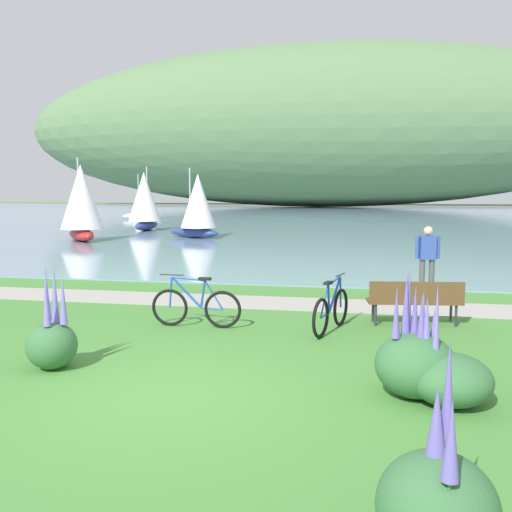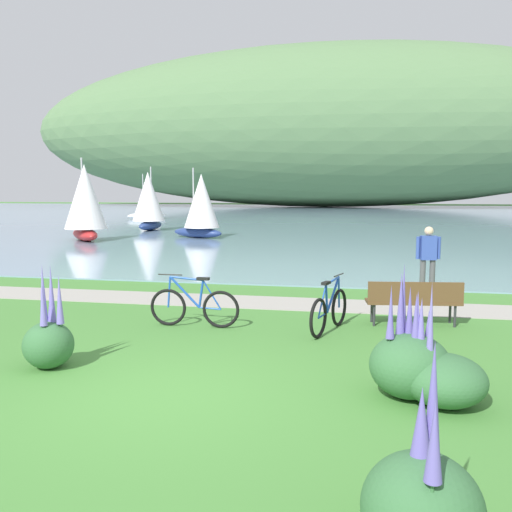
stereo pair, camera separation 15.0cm
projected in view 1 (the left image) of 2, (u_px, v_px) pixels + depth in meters
The scene contains 16 objects.
ground_plane at pixel (165, 396), 7.21m from camera, with size 200.00×200.00×0.00m, color #478438.
bay_water at pixel (336, 217), 54.41m from camera, with size 180.00×80.00×0.04m, color #7A99B2.
distant_hillside at pixel (320, 127), 82.31m from camera, with size 90.39×28.00×23.29m, color #567A4C.
shoreline_path at pixel (254, 302), 13.16m from camera, with size 60.00×1.50×0.01m, color #A39E93.
park_bench_near_camera at pixel (415, 299), 10.90m from camera, with size 1.85×0.71×0.88m.
bicycle_leaning_near_bench at pixel (331, 310), 10.43m from camera, with size 0.59×1.71×1.01m.
bicycle_beside_path at pixel (196, 306), 10.77m from camera, with size 1.77×0.10×1.01m.
person_at_shoreline at pixel (427, 256), 14.08m from camera, with size 0.60×0.28×1.71m.
echium_bush_closest_to_camera at pixel (52, 340), 8.25m from camera, with size 0.74×0.74×1.55m.
echium_bush_beside_closest at pixel (415, 362), 7.13m from camera, with size 1.02×1.02×1.70m.
echium_bush_mid_cluster at pixel (437, 503), 3.95m from camera, with size 0.86×0.86×1.60m.
echium_bush_far_cluster at pixel (449, 376), 6.88m from camera, with size 1.02×1.02×1.53m.
sailboat_nearest_to_shore at pixel (81, 202), 28.13m from camera, with size 3.21×3.45×4.19m.
sailboat_mid_bay at pixel (197, 205), 29.96m from camera, with size 3.28×2.46×3.74m.
sailboat_toward_hillside at pixel (145, 200), 35.49m from camera, with size 2.15×3.48×4.03m.
sailboat_far_off at pixel (145, 198), 48.90m from camera, with size 3.28×2.90×3.93m.
Camera 1 is at (2.42, -6.61, 2.63)m, focal length 39.51 mm.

